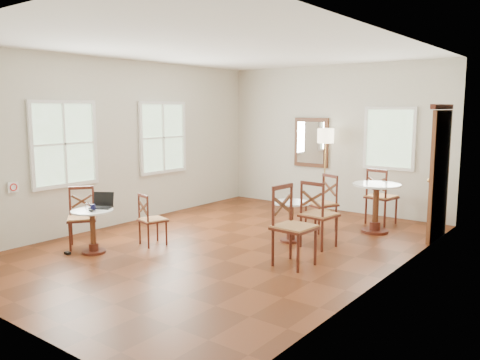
% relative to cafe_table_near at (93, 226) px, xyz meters
% --- Properties ---
extents(ground, '(7.00, 7.00, 0.00)m').
position_rel_cafe_table_near_xyz_m(ground, '(1.34, 1.53, -0.40)').
color(ground, '#5E2810').
rests_on(ground, ground).
extents(room_shell, '(5.02, 7.02, 3.01)m').
position_rel_cafe_table_near_xyz_m(room_shell, '(1.28, 1.80, 1.49)').
color(room_shell, beige).
rests_on(room_shell, ground).
extents(cafe_table_near, '(0.61, 0.61, 0.65)m').
position_rel_cafe_table_near_xyz_m(cafe_table_near, '(0.00, 0.00, 0.00)').
color(cafe_table_near, '#4B1D12').
rests_on(cafe_table_near, ground).
extents(cafe_table_mid, '(0.61, 0.61, 0.65)m').
position_rel_cafe_table_near_xyz_m(cafe_table_mid, '(1.99, 2.33, 0.00)').
color(cafe_table_mid, '#4B1D12').
rests_on(cafe_table_mid, ground).
extents(cafe_table_back, '(0.80, 0.80, 0.85)m').
position_rel_cafe_table_near_xyz_m(cafe_table_back, '(2.84, 3.71, 0.13)').
color(cafe_table_back, '#4B1D12').
rests_on(cafe_table_back, ground).
extents(chair_near_a, '(0.47, 0.47, 0.82)m').
position_rel_cafe_table_near_xyz_m(chair_near_a, '(0.37, 0.82, 0.01)').
color(chair_near_a, '#4B1D12').
rests_on(chair_near_a, ground).
extents(chair_near_b, '(0.60, 0.60, 0.93)m').
position_rel_cafe_table_near_xyz_m(chair_near_b, '(-0.41, 0.10, 0.06)').
color(chair_near_b, '#4B1D12').
rests_on(chair_near_b, ground).
extents(chair_mid_a, '(0.53, 0.53, 1.04)m').
position_rel_cafe_table_near_xyz_m(chair_mid_a, '(2.49, 2.28, 0.12)').
color(chair_mid_a, '#4B1D12').
rests_on(chair_mid_a, ground).
extents(chair_mid_b, '(0.54, 0.54, 1.10)m').
position_rel_cafe_table_near_xyz_m(chair_mid_b, '(2.64, 1.31, 0.15)').
color(chair_mid_b, '#4B1D12').
rests_on(chair_mid_b, ground).
extents(chair_back_a, '(0.55, 0.55, 1.04)m').
position_rel_cafe_table_near_xyz_m(chair_back_a, '(2.67, 4.36, 0.12)').
color(chair_back_a, '#4B1D12').
rests_on(chair_back_a, ground).
extents(chair_back_b, '(0.60, 0.60, 0.98)m').
position_rel_cafe_table_near_xyz_m(chair_back_b, '(2.06, 3.25, 0.09)').
color(chair_back_b, '#4B1D12').
rests_on(chair_back_b, ground).
extents(floor_lamp, '(0.33, 0.33, 1.72)m').
position_rel_cafe_table_near_xyz_m(floor_lamp, '(1.34, 4.68, 1.06)').
color(floor_lamp, '#BF8C3F').
rests_on(floor_lamp, ground).
extents(laptop, '(0.40, 0.38, 0.22)m').
position_rel_cafe_table_near_xyz_m(laptop, '(-0.05, 0.22, 0.30)').
color(laptop, black).
rests_on(laptop, cafe_table_near).
extents(mouse, '(0.11, 0.08, 0.04)m').
position_rel_cafe_table_near_xyz_m(mouse, '(0.07, -0.07, 0.26)').
color(mouse, black).
rests_on(mouse, cafe_table_near).
extents(navy_mug, '(0.11, 0.07, 0.09)m').
position_rel_cafe_table_near_xyz_m(navy_mug, '(0.02, 0.00, 0.29)').
color(navy_mug, '#101037').
rests_on(navy_mug, cafe_table_near).
extents(water_glass, '(0.06, 0.06, 0.10)m').
position_rel_cafe_table_near_xyz_m(water_glass, '(-0.09, -0.02, 0.29)').
color(water_glass, white).
rests_on(water_glass, cafe_table_near).
extents(power_adapter, '(0.10, 0.06, 0.04)m').
position_rel_cafe_table_near_xyz_m(power_adapter, '(-0.24, -0.29, -0.38)').
color(power_adapter, black).
rests_on(power_adapter, ground).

